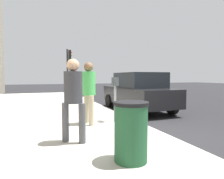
{
  "coord_description": "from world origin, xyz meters",
  "views": [
    {
      "loc": [
        -4.49,
        2.98,
        1.58
      ],
      "look_at": [
        1.83,
        0.6,
        1.14
      ],
      "focal_mm": 31.45,
      "sensor_mm": 36.0,
      "label": 1
    }
  ],
  "objects_px": {
    "trash_bin": "(131,131)",
    "traffic_signal": "(69,64)",
    "pedestrian_at_meter": "(89,87)",
    "parked_sedan_near": "(138,91)",
    "parking_meter": "(115,90)",
    "pedestrian_bystander": "(73,93)"
  },
  "relations": [
    {
      "from": "trash_bin",
      "to": "traffic_signal",
      "type": "bearing_deg",
      "value": -3.65
    },
    {
      "from": "pedestrian_at_meter",
      "to": "trash_bin",
      "type": "xyz_separation_m",
      "value": [
        -2.79,
        -0.04,
        -0.6
      ]
    },
    {
      "from": "parked_sedan_near",
      "to": "traffic_signal",
      "type": "height_order",
      "value": "traffic_signal"
    },
    {
      "from": "parked_sedan_near",
      "to": "trash_bin",
      "type": "bearing_deg",
      "value": 150.81
    },
    {
      "from": "traffic_signal",
      "to": "trash_bin",
      "type": "relative_size",
      "value": 3.56
    },
    {
      "from": "parking_meter",
      "to": "trash_bin",
      "type": "height_order",
      "value": "parking_meter"
    },
    {
      "from": "parking_meter",
      "to": "traffic_signal",
      "type": "relative_size",
      "value": 0.39
    },
    {
      "from": "parked_sedan_near",
      "to": "trash_bin",
      "type": "xyz_separation_m",
      "value": [
        -5.17,
        2.89,
        -0.24
      ]
    },
    {
      "from": "pedestrian_at_meter",
      "to": "parked_sedan_near",
      "type": "height_order",
      "value": "pedestrian_at_meter"
    },
    {
      "from": "parked_sedan_near",
      "to": "traffic_signal",
      "type": "distance_m",
      "value": 8.11
    },
    {
      "from": "traffic_signal",
      "to": "trash_bin",
      "type": "bearing_deg",
      "value": 176.35
    },
    {
      "from": "trash_bin",
      "to": "pedestrian_at_meter",
      "type": "bearing_deg",
      "value": 0.8
    },
    {
      "from": "parked_sedan_near",
      "to": "traffic_signal",
      "type": "xyz_separation_m",
      "value": [
        7.66,
        2.07,
        1.68
      ]
    },
    {
      "from": "traffic_signal",
      "to": "parked_sedan_near",
      "type": "bearing_deg",
      "value": -164.88
    },
    {
      "from": "parking_meter",
      "to": "parked_sedan_near",
      "type": "distance_m",
      "value": 3.1
    },
    {
      "from": "parking_meter",
      "to": "traffic_signal",
      "type": "bearing_deg",
      "value": 0.11
    },
    {
      "from": "trash_bin",
      "to": "pedestrian_bystander",
      "type": "bearing_deg",
      "value": 29.94
    },
    {
      "from": "traffic_signal",
      "to": "pedestrian_bystander",
      "type": "bearing_deg",
      "value": 172.28
    },
    {
      "from": "parking_meter",
      "to": "trash_bin",
      "type": "relative_size",
      "value": 1.4
    },
    {
      "from": "parking_meter",
      "to": "parked_sedan_near",
      "type": "relative_size",
      "value": 0.32
    },
    {
      "from": "pedestrian_at_meter",
      "to": "traffic_signal",
      "type": "bearing_deg",
      "value": 77.84
    },
    {
      "from": "pedestrian_at_meter",
      "to": "parked_sedan_near",
      "type": "bearing_deg",
      "value": 31.86
    }
  ]
}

